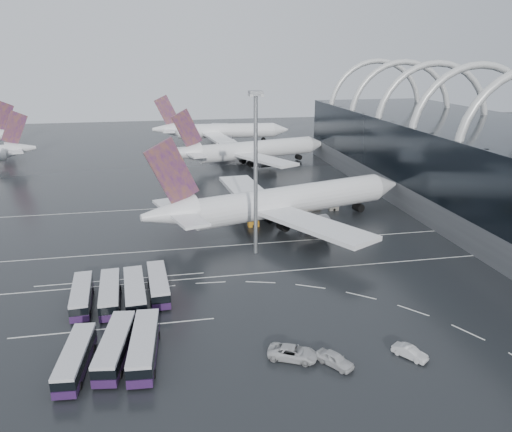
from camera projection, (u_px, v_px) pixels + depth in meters
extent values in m
plane|color=black|center=(260.00, 268.00, 89.01)|extent=(420.00, 420.00, 0.00)
cube|color=slate|center=(499.00, 202.00, 118.00)|extent=(42.00, 160.00, 6.00)
cube|color=black|center=(506.00, 160.00, 114.88)|extent=(42.00, 160.00, 14.00)
torus|color=silver|center=(473.00, 134.00, 120.05)|extent=(33.80, 1.80, 33.80)
torus|color=silver|center=(432.00, 123.00, 137.77)|extent=(33.80, 1.80, 33.80)
torus|color=silver|center=(400.00, 115.00, 155.48)|extent=(33.80, 1.80, 33.80)
torus|color=silver|center=(375.00, 109.00, 173.20)|extent=(33.80, 1.80, 33.80)
cube|color=silver|center=(262.00, 273.00, 87.15)|extent=(120.00, 0.25, 0.01)
cube|color=silver|center=(248.00, 244.00, 100.20)|extent=(120.00, 0.25, 0.01)
cube|color=silver|center=(228.00, 205.00, 126.31)|extent=(120.00, 0.25, 0.01)
cube|color=silver|center=(114.00, 328.00, 69.73)|extent=(28.00, 0.25, 0.01)
cube|color=silver|center=(121.00, 279.00, 84.65)|extent=(28.00, 0.25, 0.01)
cylinder|color=white|center=(293.00, 200.00, 110.32)|extent=(46.01, 19.66, 6.41)
cone|color=white|center=(384.00, 186.00, 122.13)|extent=(8.22, 8.07, 6.41)
cone|color=white|center=(169.00, 214.00, 97.18)|extent=(12.45, 9.37, 6.41)
cube|color=#41196B|center=(172.00, 172.00, 95.12)|extent=(10.37, 3.76, 13.59)
cube|color=white|center=(180.00, 212.00, 98.17)|extent=(10.59, 20.48, 0.55)
cube|color=white|center=(311.00, 224.00, 96.97)|extent=(20.18, 27.91, 0.88)
cube|color=white|center=(247.00, 191.00, 120.13)|extent=(10.14, 28.21, 0.88)
cylinder|color=slate|center=(314.00, 225.00, 102.32)|extent=(6.91, 5.38, 3.76)
cylinder|color=slate|center=(267.00, 201.00, 118.99)|extent=(6.91, 5.38, 3.76)
cube|color=black|center=(276.00, 222.00, 109.72)|extent=(14.76, 10.65, 2.43)
cylinder|color=white|center=(257.00, 149.00, 169.90)|extent=(41.37, 16.63, 5.94)
cone|color=white|center=(316.00, 144.00, 179.90)|extent=(7.49, 7.35, 5.94)
cone|color=white|center=(185.00, 153.00, 158.71)|extent=(11.44, 8.43, 5.94)
cube|color=#41196B|center=(187.00, 129.00, 156.78)|extent=(9.67, 3.20, 12.58)
cube|color=white|center=(191.00, 152.00, 159.58)|extent=(9.31, 18.98, 0.51)
cube|color=white|center=(264.00, 159.00, 157.47)|extent=(18.11, 26.02, 0.82)
cube|color=white|center=(231.00, 146.00, 179.25)|extent=(8.64, 25.96, 0.82)
cylinder|color=slate|center=(267.00, 162.00, 162.39)|extent=(6.35, 4.84, 3.48)
cylinder|color=slate|center=(243.00, 152.00, 178.07)|extent=(6.35, 4.84, 3.48)
cube|color=black|center=(246.00, 162.00, 169.45)|extent=(13.58, 9.56, 2.25)
cylinder|color=white|center=(226.00, 131.00, 210.07)|extent=(40.62, 9.16, 6.01)
cone|color=white|center=(281.00, 130.00, 212.58)|extent=(6.67, 6.48, 6.01)
cone|color=white|center=(165.00, 129.00, 207.02)|extent=(10.80, 6.81, 6.01)
cube|color=#41196B|center=(167.00, 111.00, 204.74)|extent=(10.00, 1.41, 12.73)
cube|color=white|center=(170.00, 129.00, 207.24)|extent=(6.12, 18.95, 0.52)
cube|color=white|center=(218.00, 137.00, 197.60)|extent=(10.56, 26.62, 0.83)
cube|color=white|center=(215.00, 128.00, 222.04)|extent=(14.31, 26.89, 0.83)
cylinder|color=slate|center=(225.00, 140.00, 201.94)|extent=(5.96, 3.96, 3.52)
cylinder|color=slate|center=(223.00, 133.00, 219.54)|extent=(5.96, 3.96, 3.52)
cube|color=black|center=(216.00, 141.00, 210.92)|extent=(12.91, 7.59, 2.28)
cone|color=white|center=(21.00, 149.00, 168.04)|extent=(10.69, 8.03, 5.51)
cube|color=#41196B|center=(14.00, 128.00, 165.42)|extent=(8.92, 3.20, 11.68)
cube|color=white|center=(14.00, 149.00, 167.19)|extent=(9.05, 17.60, 0.48)
cone|color=white|center=(8.00, 134.00, 197.43)|extent=(11.09, 9.15, 5.58)
cube|color=#41196B|center=(3.00, 116.00, 194.66)|extent=(8.64, 4.47, 11.83)
cube|color=white|center=(3.00, 135.00, 196.35)|extent=(11.30, 17.52, 0.48)
cube|color=#2B1543|center=(82.00, 300.00, 75.85)|extent=(3.45, 12.19, 1.02)
cube|color=black|center=(81.00, 294.00, 75.50)|extent=(3.49, 11.96, 1.20)
cube|color=silver|center=(81.00, 289.00, 75.25)|extent=(3.45, 12.19, 0.42)
cylinder|color=black|center=(90.00, 313.00, 72.74)|extent=(0.38, 0.95, 0.93)
cylinder|color=black|center=(71.00, 316.00, 72.11)|extent=(0.38, 0.95, 0.93)
cylinder|color=black|center=(93.00, 290.00, 79.82)|extent=(0.38, 0.95, 0.93)
cylinder|color=black|center=(76.00, 292.00, 79.20)|extent=(0.38, 0.95, 0.93)
cube|color=#2B1543|center=(110.00, 298.00, 76.28)|extent=(3.49, 12.77, 1.07)
cube|color=black|center=(110.00, 292.00, 75.91)|extent=(3.53, 12.52, 1.26)
cube|color=silver|center=(109.00, 287.00, 75.65)|extent=(3.49, 12.77, 0.44)
cylinder|color=black|center=(119.00, 312.00, 72.98)|extent=(0.39, 0.99, 0.97)
cylinder|color=black|center=(100.00, 315.00, 72.36)|extent=(0.39, 0.99, 0.97)
cylinder|color=black|center=(120.00, 288.00, 80.44)|extent=(0.39, 0.99, 0.97)
cylinder|color=black|center=(103.00, 290.00, 79.81)|extent=(0.39, 0.99, 0.97)
cube|color=#2B1543|center=(135.00, 297.00, 76.73)|extent=(3.92, 13.30, 1.11)
cube|color=black|center=(135.00, 290.00, 76.35)|extent=(3.96, 13.04, 1.31)
cube|color=silver|center=(134.00, 284.00, 76.07)|extent=(3.92, 13.30, 0.45)
cylinder|color=black|center=(146.00, 311.00, 73.37)|extent=(0.43, 1.03, 1.01)
cylinder|color=black|center=(127.00, 313.00, 72.66)|extent=(0.43, 1.03, 1.01)
cylinder|color=black|center=(143.00, 286.00, 81.05)|extent=(0.43, 1.03, 1.01)
cylinder|color=black|center=(125.00, 288.00, 80.34)|extent=(0.43, 1.03, 1.01)
cube|color=#2B1543|center=(159.00, 289.00, 79.39)|extent=(3.58, 12.72, 1.06)
cube|color=black|center=(158.00, 282.00, 79.03)|extent=(3.62, 12.47, 1.26)
cube|color=silver|center=(158.00, 277.00, 78.76)|extent=(3.58, 12.72, 0.44)
cylinder|color=black|center=(170.00, 302.00, 76.13)|extent=(0.40, 0.99, 0.97)
cylinder|color=black|center=(152.00, 304.00, 75.49)|extent=(0.40, 0.99, 0.97)
cylinder|color=black|center=(165.00, 280.00, 83.53)|extent=(0.40, 0.99, 0.97)
cylinder|color=black|center=(149.00, 281.00, 82.89)|extent=(0.40, 0.99, 0.97)
cube|color=#2B1543|center=(76.00, 364.00, 60.34)|extent=(3.68, 12.17, 1.01)
cube|color=black|center=(75.00, 356.00, 60.00)|extent=(3.71, 11.94, 1.20)
cube|color=silver|center=(74.00, 350.00, 59.74)|extent=(3.68, 12.17, 0.41)
cylinder|color=black|center=(80.00, 386.00, 56.97)|extent=(0.40, 0.95, 0.92)
cylinder|color=black|center=(57.00, 387.00, 56.70)|extent=(0.40, 0.95, 0.92)
cylinder|color=black|center=(94.00, 348.00, 64.21)|extent=(0.40, 0.95, 0.92)
cylinder|color=black|center=(73.00, 349.00, 63.95)|extent=(0.40, 0.95, 0.92)
cube|color=#2B1543|center=(116.00, 352.00, 62.55)|extent=(4.63, 13.17, 1.09)
cube|color=black|center=(115.00, 344.00, 62.18)|extent=(4.65, 12.92, 1.29)
cube|color=silver|center=(114.00, 338.00, 61.91)|extent=(4.63, 13.17, 0.45)
cylinder|color=black|center=(120.00, 375.00, 58.83)|extent=(0.48, 1.03, 0.99)
cylinder|color=black|center=(97.00, 376.00, 58.69)|extent=(0.48, 1.03, 0.99)
cylinder|color=black|center=(133.00, 337.00, 66.66)|extent=(0.48, 1.03, 0.99)
cylinder|color=black|center=(112.00, 338.00, 66.52)|extent=(0.48, 1.03, 0.99)
cube|color=#2B1543|center=(145.00, 351.00, 62.67)|extent=(3.89, 13.46, 1.12)
cube|color=black|center=(144.00, 343.00, 62.29)|extent=(3.93, 13.20, 1.33)
cube|color=silver|center=(143.00, 337.00, 62.01)|extent=(3.89, 13.46, 0.46)
cylinder|color=black|center=(154.00, 374.00, 58.96)|extent=(0.43, 1.04, 1.02)
cylinder|color=black|center=(129.00, 376.00, 58.62)|extent=(0.43, 1.04, 1.02)
cylinder|color=black|center=(158.00, 335.00, 66.98)|extent=(0.43, 1.04, 1.02)
cylinder|color=black|center=(137.00, 337.00, 66.64)|extent=(0.43, 1.04, 1.02)
imported|color=silver|center=(293.00, 353.00, 62.50)|extent=(6.90, 5.26, 1.74)
imported|color=silver|center=(335.00, 359.00, 61.21)|extent=(4.44, 5.17, 1.68)
imported|color=silver|center=(410.00, 352.00, 62.82)|extent=(3.88, 4.56, 1.48)
cylinder|color=gray|center=(256.00, 178.00, 91.35)|extent=(0.74, 0.74, 29.63)
cube|color=gray|center=(256.00, 93.00, 86.62)|extent=(2.33, 2.33, 0.85)
cube|color=silver|center=(256.00, 95.00, 86.72)|extent=(2.12, 2.12, 0.42)
cube|color=#B87618|center=(310.00, 222.00, 111.48)|extent=(2.28, 1.35, 1.24)
cube|color=slate|center=(334.00, 208.00, 121.75)|extent=(2.35, 1.39, 1.28)
cube|color=#B87618|center=(253.00, 223.00, 110.35)|extent=(2.41, 1.43, 1.32)
cube|color=#B87618|center=(316.00, 206.00, 123.29)|extent=(2.17, 1.29, 1.19)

